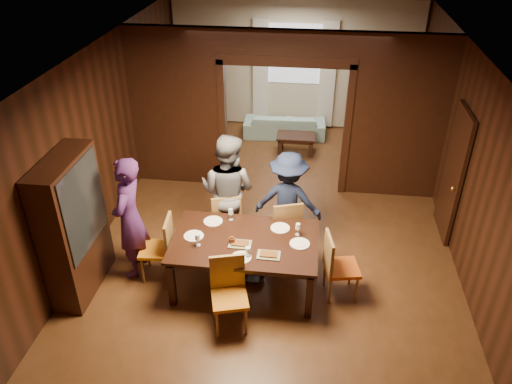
# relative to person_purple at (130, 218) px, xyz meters

# --- Properties ---
(floor) EXTENTS (9.00, 9.00, 0.00)m
(floor) POSITION_rel_person_purple_xyz_m (1.92, 1.09, -0.91)
(floor) COLOR #4B2C15
(floor) RESTS_ON ground
(ceiling) EXTENTS (5.50, 9.00, 0.02)m
(ceiling) POSITION_rel_person_purple_xyz_m (1.92, 1.09, 1.99)
(ceiling) COLOR silver
(ceiling) RESTS_ON room_walls
(room_walls) EXTENTS (5.52, 9.01, 2.90)m
(room_walls) POSITION_rel_person_purple_xyz_m (1.92, 2.97, 0.59)
(room_walls) COLOR black
(room_walls) RESTS_ON floor
(person_purple) EXTENTS (0.44, 0.67, 1.83)m
(person_purple) POSITION_rel_person_purple_xyz_m (0.00, 0.00, 0.00)
(person_purple) COLOR #421D55
(person_purple) RESTS_ON floor
(person_grey) EXTENTS (1.05, 0.92, 1.84)m
(person_grey) POSITION_rel_person_purple_xyz_m (1.22, 0.87, 0.01)
(person_grey) COLOR slate
(person_grey) RESTS_ON floor
(person_navy) EXTENTS (1.07, 0.68, 1.58)m
(person_navy) POSITION_rel_person_purple_xyz_m (2.13, 0.92, -0.12)
(person_navy) COLOR #181F3C
(person_navy) RESTS_ON floor
(sofa) EXTENTS (1.84, 0.79, 0.53)m
(sofa) POSITION_rel_person_purple_xyz_m (1.78, 4.94, -0.65)
(sofa) COLOR #99C8C8
(sofa) RESTS_ON floor
(serving_bowl) EXTENTS (0.33, 0.33, 0.08)m
(serving_bowl) POSITION_rel_person_purple_xyz_m (1.73, 0.01, -0.11)
(serving_bowl) COLOR black
(serving_bowl) RESTS_ON dining_table
(dining_table) EXTENTS (1.97, 1.22, 0.76)m
(dining_table) POSITION_rel_person_purple_xyz_m (1.63, -0.10, -0.53)
(dining_table) COLOR black
(dining_table) RESTS_ON floor
(coffee_table) EXTENTS (0.80, 0.50, 0.40)m
(coffee_table) POSITION_rel_person_purple_xyz_m (2.09, 4.12, -0.71)
(coffee_table) COLOR black
(coffee_table) RESTS_ON floor
(chair_left) EXTENTS (0.48, 0.48, 0.97)m
(chair_left) POSITION_rel_person_purple_xyz_m (0.35, -0.07, -0.43)
(chair_left) COLOR orange
(chair_left) RESTS_ON floor
(chair_right) EXTENTS (0.52, 0.52, 0.97)m
(chair_right) POSITION_rel_person_purple_xyz_m (2.94, -0.14, -0.43)
(chair_right) COLOR #C94F12
(chair_right) RESTS_ON floor
(chair_far_l) EXTENTS (0.55, 0.55, 0.97)m
(chair_far_l) POSITION_rel_person_purple_xyz_m (1.19, 0.79, -0.43)
(chair_far_l) COLOR orange
(chair_far_l) RESTS_ON floor
(chair_far_r) EXTENTS (0.56, 0.56, 0.97)m
(chair_far_r) POSITION_rel_person_purple_xyz_m (2.10, 0.71, -0.43)
(chair_far_r) COLOR #CD4B13
(chair_far_r) RESTS_ON floor
(chair_near) EXTENTS (0.54, 0.54, 0.97)m
(chair_near) POSITION_rel_person_purple_xyz_m (1.55, -0.90, -0.43)
(chair_near) COLOR #C06812
(chair_near) RESTS_ON floor
(hutch) EXTENTS (0.40, 1.20, 2.00)m
(hutch) POSITION_rel_person_purple_xyz_m (-0.61, -0.41, 0.09)
(hutch) COLOR black
(hutch) RESTS_ON floor
(door_right) EXTENTS (0.06, 0.90, 2.10)m
(door_right) POSITION_rel_person_purple_xyz_m (4.62, 1.59, 0.14)
(door_right) COLOR black
(door_right) RESTS_ON floor
(window_far) EXTENTS (1.20, 0.03, 1.30)m
(window_far) POSITION_rel_person_purple_xyz_m (1.92, 5.53, 0.79)
(window_far) COLOR silver
(window_far) RESTS_ON back_wall
(curtain_left) EXTENTS (0.35, 0.06, 2.40)m
(curtain_left) POSITION_rel_person_purple_xyz_m (1.17, 5.49, 0.34)
(curtain_left) COLOR white
(curtain_left) RESTS_ON back_wall
(curtain_right) EXTENTS (0.35, 0.06, 2.40)m
(curtain_right) POSITION_rel_person_purple_xyz_m (2.67, 5.49, 0.34)
(curtain_right) COLOR white
(curtain_right) RESTS_ON back_wall
(plate_left) EXTENTS (0.27, 0.27, 0.01)m
(plate_left) POSITION_rel_person_purple_xyz_m (0.92, -0.10, -0.15)
(plate_left) COLOR white
(plate_left) RESTS_ON dining_table
(plate_far_l) EXTENTS (0.27, 0.27, 0.01)m
(plate_far_l) POSITION_rel_person_purple_xyz_m (1.11, 0.28, -0.15)
(plate_far_l) COLOR white
(plate_far_l) RESTS_ON dining_table
(plate_far_r) EXTENTS (0.27, 0.27, 0.01)m
(plate_far_r) POSITION_rel_person_purple_xyz_m (2.07, 0.24, -0.15)
(plate_far_r) COLOR white
(plate_far_r) RESTS_ON dining_table
(plate_right) EXTENTS (0.27, 0.27, 0.01)m
(plate_right) POSITION_rel_person_purple_xyz_m (2.36, -0.09, -0.15)
(plate_right) COLOR white
(plate_right) RESTS_ON dining_table
(plate_near) EXTENTS (0.27, 0.27, 0.01)m
(plate_near) POSITION_rel_person_purple_xyz_m (1.63, -0.47, -0.15)
(plate_near) COLOR silver
(plate_near) RESTS_ON dining_table
(platter_a) EXTENTS (0.30, 0.20, 0.04)m
(platter_a) POSITION_rel_person_purple_xyz_m (1.57, -0.20, -0.14)
(platter_a) COLOR gray
(platter_a) RESTS_ON dining_table
(platter_b) EXTENTS (0.30, 0.20, 0.04)m
(platter_b) POSITION_rel_person_purple_xyz_m (1.98, -0.38, -0.14)
(platter_b) COLOR gray
(platter_b) RESTS_ON dining_table
(wineglass_left) EXTENTS (0.08, 0.08, 0.18)m
(wineglass_left) POSITION_rel_person_purple_xyz_m (1.02, -0.28, -0.06)
(wineglass_left) COLOR silver
(wineglass_left) RESTS_ON dining_table
(wineglass_far) EXTENTS (0.08, 0.08, 0.18)m
(wineglass_far) POSITION_rel_person_purple_xyz_m (1.35, 0.36, -0.06)
(wineglass_far) COLOR silver
(wineglass_far) RESTS_ON dining_table
(wineglass_right) EXTENTS (0.08, 0.08, 0.18)m
(wineglass_right) POSITION_rel_person_purple_xyz_m (2.32, 0.12, -0.06)
(wineglass_right) COLOR silver
(wineglass_right) RESTS_ON dining_table
(tumbler) EXTENTS (0.07, 0.07, 0.14)m
(tumbler) POSITION_rel_person_purple_xyz_m (1.71, -0.43, -0.08)
(tumbler) COLOR white
(tumbler) RESTS_ON dining_table
(condiment_jar) EXTENTS (0.08, 0.08, 0.11)m
(condiment_jar) POSITION_rel_person_purple_xyz_m (1.46, -0.19, -0.10)
(condiment_jar) COLOR #532713
(condiment_jar) RESTS_ON dining_table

